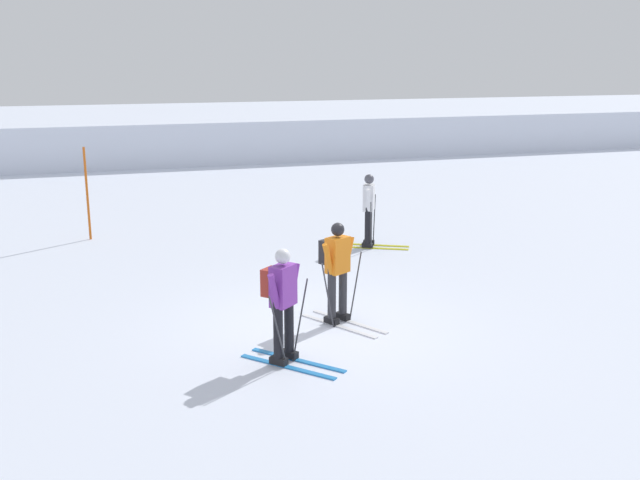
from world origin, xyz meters
name	(u,v)px	position (x,y,z in m)	size (l,w,h in m)	color
ground_plane	(321,327)	(0.00, 0.00, 0.00)	(120.00, 120.00, 0.00)	silver
far_snow_ridge	(173,138)	(0.00, 21.74, 0.87)	(80.00, 6.45, 1.73)	silver
skier_orange	(337,267)	(0.32, 0.16, 0.96)	(1.13, 1.57, 1.71)	silver
skier_white	(369,208)	(2.63, 4.68, 0.92)	(1.59, 1.06, 1.71)	gold
skier_purple	(282,300)	(-0.95, -1.17, 0.96)	(1.34, 1.44, 1.71)	#237AC6
trail_marker_pole	(87,194)	(-3.58, 7.36, 1.12)	(0.06, 0.06, 2.25)	#C65614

